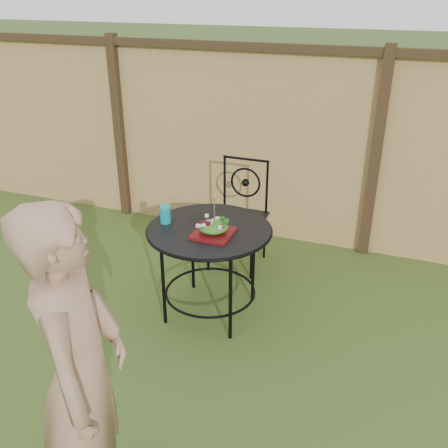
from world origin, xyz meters
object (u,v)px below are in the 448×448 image
Objects in this scene: salad_plate at (213,233)px; diner at (82,375)px; patio_table at (210,245)px; patio_chair at (240,211)px.

diner is at bearing -88.69° from salad_plate.
diner is 6.01× the size of salad_plate.
patio_table is 0.83m from patio_chair.
patio_chair is at bearing 97.42° from salad_plate.
salad_plate is (0.12, -0.92, 0.23)m from patio_chair.
patio_chair is 0.95m from salad_plate.
patio_chair is at bearing -19.40° from diner.
diner is (0.10, -1.68, 0.23)m from patio_table.
salad_plate is (-0.04, 1.59, -0.08)m from diner.
patio_table is 0.19m from salad_plate.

